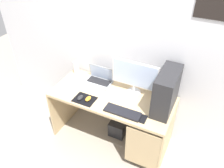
{
  "coord_description": "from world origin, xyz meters",
  "views": [
    {
      "loc": [
        0.96,
        -1.96,
        2.55
      ],
      "look_at": [
        0.0,
        0.0,
        0.93
      ],
      "focal_mm": 37.14,
      "sensor_mm": 36.0,
      "label": 1
    }
  ],
  "objects_px": {
    "pc_tower": "(166,91)",
    "mouse_right": "(80,98)",
    "keyboard": "(123,112)",
    "monitor": "(135,76)",
    "cell_phone": "(143,119)",
    "speaker": "(76,68)",
    "subwoofer": "(118,128)",
    "mouse_left": "(88,99)",
    "laptop": "(99,79)"
  },
  "relations": [
    {
      "from": "monitor",
      "to": "cell_phone",
      "type": "height_order",
      "value": "monitor"
    },
    {
      "from": "laptop",
      "to": "keyboard",
      "type": "distance_m",
      "value": 0.66
    },
    {
      "from": "pc_tower",
      "to": "cell_phone",
      "type": "xyz_separation_m",
      "value": [
        -0.15,
        -0.28,
        -0.23
      ]
    },
    {
      "from": "keyboard",
      "to": "speaker",
      "type": "bearing_deg",
      "value": 153.67
    },
    {
      "from": "laptop",
      "to": "subwoofer",
      "type": "relative_size",
      "value": 1.56
    },
    {
      "from": "speaker",
      "to": "subwoofer",
      "type": "xyz_separation_m",
      "value": [
        0.7,
        -0.12,
        -0.73
      ]
    },
    {
      "from": "speaker",
      "to": "mouse_right",
      "type": "relative_size",
      "value": 1.96
    },
    {
      "from": "laptop",
      "to": "mouse_right",
      "type": "xyz_separation_m",
      "value": [
        -0.03,
        -0.42,
        -0.02
      ]
    },
    {
      "from": "monitor",
      "to": "mouse_left",
      "type": "xyz_separation_m",
      "value": [
        -0.43,
        -0.37,
        -0.22
      ]
    },
    {
      "from": "laptop",
      "to": "cell_phone",
      "type": "height_order",
      "value": "laptop"
    },
    {
      "from": "speaker",
      "to": "keyboard",
      "type": "bearing_deg",
      "value": -26.33
    },
    {
      "from": "pc_tower",
      "to": "monitor",
      "type": "distance_m",
      "value": 0.43
    },
    {
      "from": "pc_tower",
      "to": "mouse_right",
      "type": "distance_m",
      "value": 1.01
    },
    {
      "from": "monitor",
      "to": "mouse_right",
      "type": "height_order",
      "value": "monitor"
    },
    {
      "from": "monitor",
      "to": "keyboard",
      "type": "height_order",
      "value": "monitor"
    },
    {
      "from": "speaker",
      "to": "mouse_left",
      "type": "distance_m",
      "value": 0.61
    },
    {
      "from": "speaker",
      "to": "mouse_right",
      "type": "height_order",
      "value": "speaker"
    },
    {
      "from": "laptop",
      "to": "cell_phone",
      "type": "xyz_separation_m",
      "value": [
        0.76,
        -0.41,
        -0.04
      ]
    },
    {
      "from": "keyboard",
      "to": "mouse_right",
      "type": "bearing_deg",
      "value": -179.48
    },
    {
      "from": "monitor",
      "to": "subwoofer",
      "type": "distance_m",
      "value": 0.9
    },
    {
      "from": "pc_tower",
      "to": "speaker",
      "type": "relative_size",
      "value": 2.57
    },
    {
      "from": "laptop",
      "to": "mouse_right",
      "type": "relative_size",
      "value": 3.62
    },
    {
      "from": "mouse_left",
      "to": "cell_phone",
      "type": "xyz_separation_m",
      "value": [
        0.7,
        -0.02,
        -0.02
      ]
    },
    {
      "from": "mouse_left",
      "to": "subwoofer",
      "type": "xyz_separation_m",
      "value": [
        0.27,
        0.3,
        -0.66
      ]
    },
    {
      "from": "mouse_left",
      "to": "mouse_right",
      "type": "bearing_deg",
      "value": -165.26
    },
    {
      "from": "pc_tower",
      "to": "mouse_left",
      "type": "relative_size",
      "value": 5.03
    },
    {
      "from": "laptop",
      "to": "speaker",
      "type": "xyz_separation_m",
      "value": [
        -0.37,
        0.03,
        0.05
      ]
    },
    {
      "from": "mouse_right",
      "to": "subwoofer",
      "type": "bearing_deg",
      "value": 41.85
    },
    {
      "from": "pc_tower",
      "to": "subwoofer",
      "type": "height_order",
      "value": "pc_tower"
    },
    {
      "from": "pc_tower",
      "to": "speaker",
      "type": "height_order",
      "value": "pc_tower"
    },
    {
      "from": "laptop",
      "to": "speaker",
      "type": "relative_size",
      "value": 1.85
    },
    {
      "from": "keyboard",
      "to": "mouse_left",
      "type": "bearing_deg",
      "value": 177.49
    },
    {
      "from": "subwoofer",
      "to": "keyboard",
      "type": "bearing_deg",
      "value": -59.33
    },
    {
      "from": "monitor",
      "to": "laptop",
      "type": "relative_size",
      "value": 1.64
    },
    {
      "from": "laptop",
      "to": "monitor",
      "type": "bearing_deg",
      "value": -2.45
    },
    {
      "from": "keyboard",
      "to": "monitor",
      "type": "bearing_deg",
      "value": 93.59
    },
    {
      "from": "pc_tower",
      "to": "subwoofer",
      "type": "xyz_separation_m",
      "value": [
        -0.58,
        0.03,
        -0.88
      ]
    },
    {
      "from": "speaker",
      "to": "subwoofer",
      "type": "distance_m",
      "value": 1.02
    },
    {
      "from": "monitor",
      "to": "laptop",
      "type": "bearing_deg",
      "value": 177.55
    },
    {
      "from": "pc_tower",
      "to": "speaker",
      "type": "bearing_deg",
      "value": 173.14
    },
    {
      "from": "monitor",
      "to": "speaker",
      "type": "distance_m",
      "value": 0.88
    },
    {
      "from": "mouse_right",
      "to": "subwoofer",
      "type": "xyz_separation_m",
      "value": [
        0.36,
        0.32,
        -0.66
      ]
    },
    {
      "from": "mouse_left",
      "to": "monitor",
      "type": "bearing_deg",
      "value": 40.77
    },
    {
      "from": "keyboard",
      "to": "mouse_left",
      "type": "xyz_separation_m",
      "value": [
        -0.46,
        0.02,
        0.01
      ]
    },
    {
      "from": "speaker",
      "to": "monitor",
      "type": "bearing_deg",
      "value": -3.22
    },
    {
      "from": "monitor",
      "to": "laptop",
      "type": "distance_m",
      "value": 0.53
    },
    {
      "from": "cell_phone",
      "to": "keyboard",
      "type": "bearing_deg",
      "value": -178.88
    },
    {
      "from": "cell_phone",
      "to": "mouse_right",
      "type": "bearing_deg",
      "value": -179.3
    },
    {
      "from": "pc_tower",
      "to": "mouse_right",
      "type": "relative_size",
      "value": 5.03
    },
    {
      "from": "monitor",
      "to": "cell_phone",
      "type": "relative_size",
      "value": 4.39
    }
  ]
}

